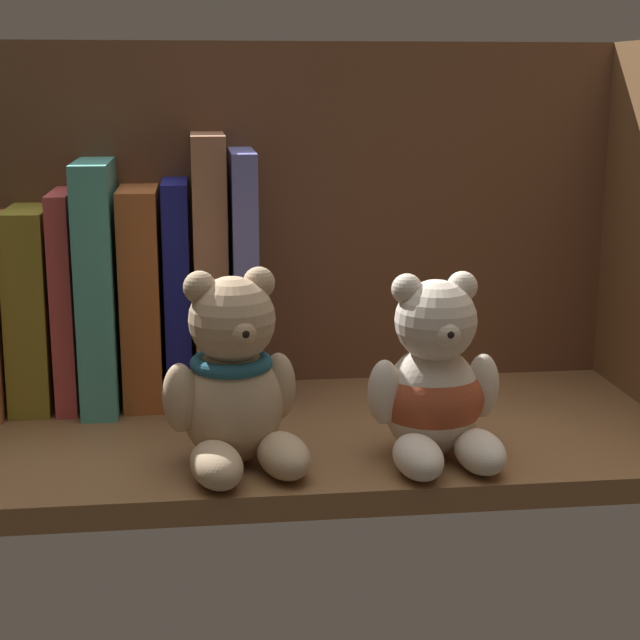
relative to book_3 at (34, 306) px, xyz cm
name	(u,v)px	position (x,y,z in cm)	size (l,w,h in cm)	color
shelf_board	(273,441)	(20.60, -10.60, -9.85)	(66.96, 27.97, 2.00)	brown
shelf_back_panel	(260,227)	(20.60, 3.98, 6.14)	(69.36, 1.20, 33.97)	brown
book_3	(34,306)	(0.00, 0.00, 0.00)	(3.55, 11.46, 17.70)	olive
book_4	(69,297)	(3.10, 0.00, 0.72)	(1.85, 11.70, 19.14)	#C44646
book_5	(100,282)	(5.98, 0.00, 2.04)	(3.11, 14.50, 21.77)	teal
book_6	(142,294)	(9.63, 0.00, 0.81)	(3.41, 11.27, 19.31)	#A85729
book_7	(178,290)	(12.86, 0.00, 1.10)	(2.25, 9.94, 19.89)	navy
book_8	(211,267)	(15.84, 0.00, 3.15)	(2.92, 11.63, 23.99)	#A46E4F
book_9	(243,274)	(18.78, 0.00, 2.44)	(2.15, 14.10, 22.58)	#6568B7
teddy_bear_larger	(234,384)	(17.19, -18.19, -2.44)	(11.48, 11.77, 15.01)	tan
teddy_bear_smaller	(434,387)	(32.42, -18.46, -3.16)	(10.66, 11.24, 14.48)	beige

